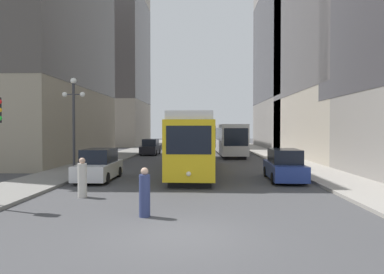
{
  "coord_description": "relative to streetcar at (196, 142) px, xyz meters",
  "views": [
    {
      "loc": [
        0.63,
        -9.74,
        2.98
      ],
      "look_at": [
        0.06,
        9.8,
        2.53
      ],
      "focal_mm": 32.78,
      "sensor_mm": 36.0,
      "label": 1
    }
  ],
  "objects": [
    {
      "name": "building_right_midblock",
      "position": [
        15.99,
        30.0,
        13.09
      ],
      "size": [
        12.84,
        23.37,
        29.46
      ],
      "color": "gray",
      "rests_on": "ground"
    },
    {
      "name": "lamp_post_left_near",
      "position": [
        -7.46,
        -2.62,
        1.93
      ],
      "size": [
        1.41,
        0.36,
        5.97
      ],
      "color": "#333338",
      "rests_on": "sidewalk_left"
    },
    {
      "name": "parked_car_right_far",
      "position": [
        5.18,
        -3.6,
        -1.26
      ],
      "size": [
        2.05,
        4.87,
        1.82
      ],
      "rotation": [
        0.0,
        0.0,
        3.1
      ],
      "color": "black",
      "rests_on": "ground"
    },
    {
      "name": "streetcar",
      "position": [
        0.0,
        0.0,
        0.0
      ],
      "size": [
        3.05,
        14.12,
        3.89
      ],
      "rotation": [
        0.0,
        0.0,
        -0.03
      ],
      "color": "black",
      "rests_on": "ground"
    },
    {
      "name": "transit_bus",
      "position": [
        3.46,
        15.78,
        -0.15
      ],
      "size": [
        2.92,
        13.04,
        3.45
      ],
      "rotation": [
        0.0,
        0.0,
        0.03
      ],
      "color": "black",
      "rests_on": "ground"
    },
    {
      "name": "sidewalk_right",
      "position": [
        8.18,
        25.81,
        -2.03
      ],
      "size": [
        3.38,
        120.0,
        0.15
      ],
      "primitive_type": "cube",
      "color": "gray",
      "rests_on": "ground"
    },
    {
      "name": "building_left_corner",
      "position": [
        -15.32,
        39.79,
        14.44
      ],
      "size": [
        10.76,
        17.03,
        32.06
      ],
      "color": "#A89E8E",
      "rests_on": "ground"
    },
    {
      "name": "ground_plane",
      "position": [
        -0.19,
        -14.19,
        -2.1
      ],
      "size": [
        200.0,
        200.0,
        0.0
      ],
      "primitive_type": "plane",
      "color": "#424244"
    },
    {
      "name": "building_left_midblock",
      "position": [
        -16.45,
        8.81,
        11.97
      ],
      "size": [
        13.01,
        20.01,
        27.31
      ],
      "color": "gray",
      "rests_on": "ground"
    },
    {
      "name": "building_right_far",
      "position": [
        15.04,
        12.48,
        11.79
      ],
      "size": [
        10.95,
        21.06,
        26.96
      ],
      "color": "#A89E8E",
      "rests_on": "ground"
    },
    {
      "name": "sidewalk_left",
      "position": [
        -8.55,
        25.81,
        -2.03
      ],
      "size": [
        3.38,
        120.0,
        0.15
      ],
      "primitive_type": "cube",
      "color": "gray",
      "rests_on": "ground"
    },
    {
      "name": "pedestrian_crossing_near",
      "position": [
        -1.51,
        -12.18,
        -1.32
      ],
      "size": [
        0.38,
        0.38,
        1.68
      ],
      "rotation": [
        0.0,
        0.0,
        4.86
      ],
      "color": "navy",
      "rests_on": "ground"
    },
    {
      "name": "parked_car_left_mid",
      "position": [
        -5.56,
        16.43,
        -1.26
      ],
      "size": [
        1.93,
        4.71,
        1.82
      ],
      "rotation": [
        0.0,
        0.0,
        -0.01
      ],
      "color": "black",
      "rests_on": "ground"
    },
    {
      "name": "pedestrian_crossing_far",
      "position": [
        -4.78,
        -8.88,
        -1.3
      ],
      "size": [
        0.39,
        0.39,
        1.73
      ],
      "rotation": [
        0.0,
        0.0,
        1.85
      ],
      "color": "beige",
      "rests_on": "ground"
    },
    {
      "name": "parked_car_left_near",
      "position": [
        -5.56,
        -3.81,
        -1.26
      ],
      "size": [
        1.91,
        4.62,
        1.82
      ],
      "rotation": [
        0.0,
        0.0,
        0.01
      ],
      "color": "black",
      "rests_on": "ground"
    }
  ]
}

